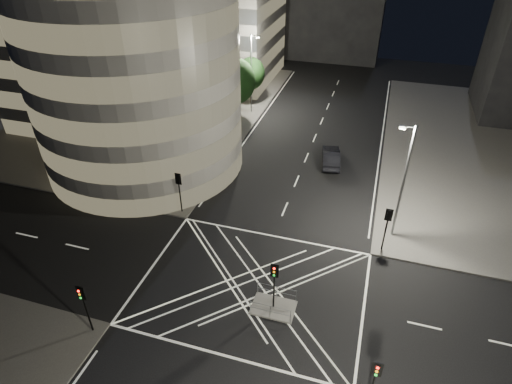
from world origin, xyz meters
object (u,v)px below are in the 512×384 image
(central_island, at_px, (273,308))
(street_lamp_left_near, at_px, (194,132))
(traffic_signal_fr, at_px, (387,222))
(traffic_signal_nr, at_px, (375,377))
(traffic_signal_fl, at_px, (179,186))
(street_lamp_right_far, at_px, (403,180))
(traffic_signal_island, at_px, (274,278))
(traffic_signal_nl, at_px, (83,301))
(sedan, at_px, (331,157))
(street_lamp_left_far, at_px, (252,72))

(central_island, bearing_deg, street_lamp_left_near, 130.27)
(traffic_signal_fr, distance_m, traffic_signal_nr, 13.60)
(central_island, xyz_separation_m, traffic_signal_fl, (-10.80, 8.30, 2.84))
(traffic_signal_nr, height_order, street_lamp_left_near, street_lamp_left_near)
(traffic_signal_fl, bearing_deg, central_island, -37.54)
(central_island, xyz_separation_m, street_lamp_right_far, (7.44, 10.50, 5.47))
(traffic_signal_fl, xyz_separation_m, traffic_signal_island, (10.80, -8.30, 0.00))
(traffic_signal_fr, height_order, street_lamp_right_far, street_lamp_right_far)
(central_island, bearing_deg, traffic_signal_island, 0.00)
(central_island, distance_m, traffic_signal_fl, 13.91)
(traffic_signal_nl, height_order, street_lamp_right_far, street_lamp_right_far)
(traffic_signal_nl, bearing_deg, central_island, 26.14)
(traffic_signal_fr, distance_m, sedan, 14.21)
(traffic_signal_fl, relative_size, traffic_signal_nr, 1.00)
(traffic_signal_nl, distance_m, street_lamp_left_far, 36.90)
(street_lamp_left_near, bearing_deg, street_lamp_left_far, 90.00)
(traffic_signal_fl, height_order, traffic_signal_nr, same)
(traffic_signal_nl, xyz_separation_m, traffic_signal_fr, (17.60, 13.60, 0.00))
(street_lamp_right_far, bearing_deg, street_lamp_left_far, 131.94)
(traffic_signal_fl, bearing_deg, traffic_signal_nl, -90.00)
(sedan, bearing_deg, traffic_signal_island, 77.93)
(traffic_signal_fl, relative_size, street_lamp_left_far, 0.40)
(traffic_signal_nr, relative_size, street_lamp_left_near, 0.40)
(traffic_signal_fr, distance_m, street_lamp_left_near, 19.14)
(traffic_signal_nl, bearing_deg, street_lamp_left_far, 90.99)
(traffic_signal_nl, height_order, traffic_signal_fr, same)
(traffic_signal_island, bearing_deg, traffic_signal_nl, -153.86)
(traffic_signal_fr, relative_size, sedan, 0.79)
(street_lamp_left_far, relative_size, street_lamp_right_far, 1.00)
(central_island, height_order, street_lamp_left_near, street_lamp_left_near)
(traffic_signal_nl, distance_m, sedan, 28.76)
(traffic_signal_island, relative_size, street_lamp_left_near, 0.40)
(central_island, height_order, sedan, sedan)
(traffic_signal_nl, distance_m, traffic_signal_nr, 17.60)
(traffic_signal_nl, bearing_deg, traffic_signal_nr, 0.00)
(traffic_signal_nl, bearing_deg, street_lamp_left_near, 91.94)
(street_lamp_left_near, distance_m, street_lamp_right_far, 19.11)
(traffic_signal_fr, xyz_separation_m, street_lamp_left_near, (-18.24, 5.20, 2.63))
(traffic_signal_nr, distance_m, street_lamp_left_near, 26.32)
(street_lamp_left_near, xyz_separation_m, sedan, (12.15, 7.47, -4.71))
(traffic_signal_nr, xyz_separation_m, street_lamp_right_far, (0.64, 15.80, 2.63))
(street_lamp_left_far, height_order, sedan, street_lamp_left_far)
(traffic_signal_fr, distance_m, street_lamp_left_far, 29.63)
(traffic_signal_nl, bearing_deg, sedan, 66.33)
(traffic_signal_nl, relative_size, sedan, 0.79)
(street_lamp_left_far, distance_m, street_lamp_right_far, 28.23)
(traffic_signal_fl, xyz_separation_m, traffic_signal_nl, (0.00, -13.60, 0.00))
(traffic_signal_fl, height_order, traffic_signal_island, same)
(traffic_signal_island, bearing_deg, traffic_signal_fl, 142.46)
(sedan, bearing_deg, traffic_signal_fl, 37.62)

